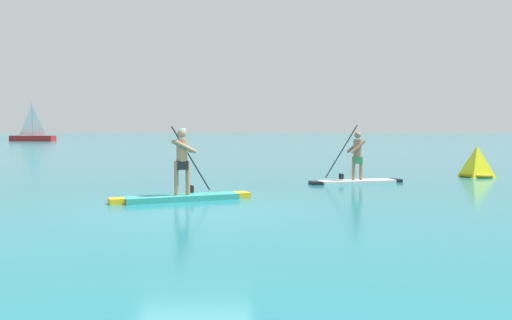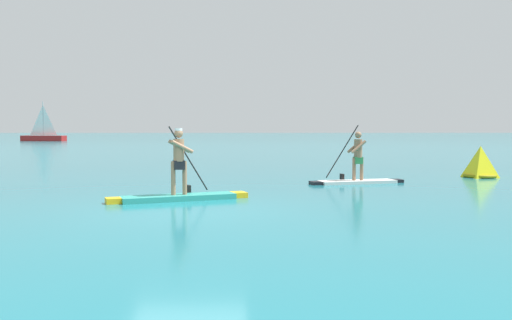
{
  "view_description": "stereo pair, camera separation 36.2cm",
  "coord_description": "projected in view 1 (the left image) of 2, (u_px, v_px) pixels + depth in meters",
  "views": [
    {
      "loc": [
        0.8,
        -11.36,
        1.74
      ],
      "look_at": [
        1.59,
        5.47,
        0.77
      ],
      "focal_mm": 37.88,
      "sensor_mm": 36.0,
      "label": 1
    },
    {
      "loc": [
        1.16,
        -11.37,
        1.74
      ],
      "look_at": [
        1.59,
        5.47,
        0.77
      ],
      "focal_mm": 37.88,
      "sensor_mm": 36.0,
      "label": 2
    }
  ],
  "objects": [
    {
      "name": "paddleboarder_far_right",
      "position": [
        356.0,
        172.0,
        17.28
      ],
      "size": [
        3.14,
        1.24,
        1.91
      ],
      "rotation": [
        0.0,
        0.0,
        3.38
      ],
      "color": "white",
      "rests_on": "ground"
    },
    {
      "name": "paddleboarder_mid_center",
      "position": [
        183.0,
        187.0,
        13.13
      ],
      "size": [
        3.39,
        1.6,
        1.82
      ],
      "rotation": [
        0.0,
        0.0,
        0.36
      ],
      "color": "teal",
      "rests_on": "ground"
    },
    {
      "name": "race_marker_buoy",
      "position": [
        477.0,
        163.0,
        19.51
      ],
      "size": [
        1.32,
        1.32,
        1.13
      ],
      "color": "yellow",
      "rests_on": "ground"
    },
    {
      "name": "sailboat_left_horizon",
      "position": [
        33.0,
        136.0,
        76.25
      ],
      "size": [
        6.51,
        2.67,
        5.57
      ],
      "rotation": [
        0.0,
        0.0,
        2.96
      ],
      "color": "#A51E1E",
      "rests_on": "ground"
    },
    {
      "name": "ground",
      "position": [
        193.0,
        211.0,
        11.39
      ],
      "size": [
        440.0,
        440.0,
        0.0
      ],
      "primitive_type": "plane",
      "color": "#1E727F"
    }
  ]
}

